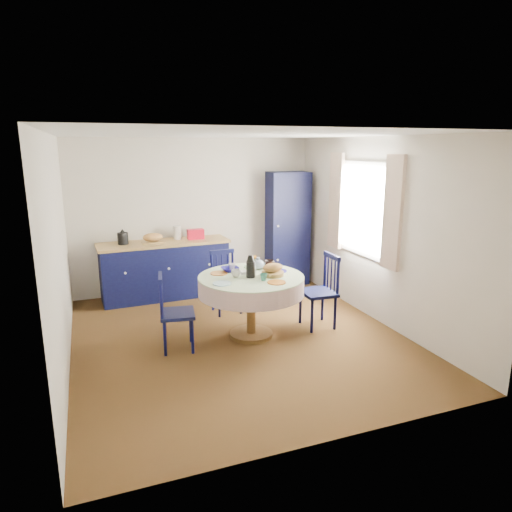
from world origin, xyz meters
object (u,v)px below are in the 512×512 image
Objects in this scene: chair_far at (225,281)px; mug_a at (236,273)px; mug_c at (269,264)px; chair_right at (321,290)px; dining_table at (252,285)px; chair_left at (174,312)px; pantry_cabinet at (287,228)px; mug_b at (264,277)px; mug_d at (232,267)px; kitchen_counter at (165,268)px; cobalt_bowl at (230,269)px.

chair_far reaches higher than mug_a.
chair_right is at bearing -24.20° from mug_c.
mug_a is (-0.19, 0.04, 0.17)m from dining_table.
dining_table is 1.01m from chair_left.
pantry_cabinet is 2.16× the size of chair_far.
mug_b is at bearing -47.08° from mug_a.
mug_c is (0.29, 0.52, 0.01)m from mug_b.
chair_right is at bearing -79.91° from chair_left.
chair_far is at bearing -33.63° from chair_left.
mug_a is (0.80, 0.08, 0.37)m from chair_left.
mug_a reaches higher than mug_d.
chair_right reaches higher than chair_far.
chair_left reaches higher than mug_c.
mug_d is (0.61, -1.62, 0.37)m from kitchen_counter.
chair_left is 1.03× the size of chair_far.
dining_table reaches higher than cobalt_bowl.
chair_right is at bearing -46.58° from chair_far.
mug_b is at bearing -87.51° from chair_far.
kitchen_counter is at bearing 2.47° from chair_left.
mug_d is at bearing 172.13° from mug_c.
cobalt_bowl is (0.57, -1.67, 0.36)m from kitchen_counter.
chair_far is at bearing 81.16° from mug_a.
mug_a is at bearing 169.75° from dining_table.
pantry_cabinet is 17.14× the size of mug_a.
kitchen_counter is at bearing 111.05° from dining_table.
chair_right is at bearing -97.95° from pantry_cabinet.
pantry_cabinet is 2.62m from mug_b.
dining_table is 1.47× the size of chair_far.
mug_b is 0.40× the size of cobalt_bowl.
chair_left is (-2.39, -2.05, -0.50)m from pantry_cabinet.
chair_right reaches higher than cobalt_bowl.
pantry_cabinet is (2.15, 0.04, 0.51)m from kitchen_counter.
pantry_cabinet is at bearing -40.30° from chair_left.
mug_d is at bearing -101.35° from chair_far.
chair_far reaches higher than cobalt_bowl.
mug_a is at bearing -76.25° from kitchen_counter.
chair_right is 1.22m from mug_a.
chair_left is 10.13× the size of mug_b.
pantry_cabinet is 21.28× the size of mug_b.
kitchen_counter reaches higher than mug_b.
chair_right is (0.98, -0.01, -0.17)m from dining_table.
mug_a reaches higher than cobalt_bowl.
pantry_cabinet reaches higher than mug_b.
pantry_cabinet is 2.10× the size of chair_left.
kitchen_counter is at bearing 123.27° from mug_c.
mug_b and mug_d have the same top height.
chair_far is 1.03m from mug_a.
chair_far is 9.92× the size of mug_d.
mug_a is (0.56, -1.93, 0.38)m from kitchen_counter.
mug_d is 0.07m from cobalt_bowl.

